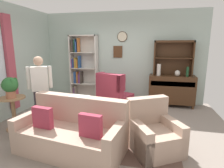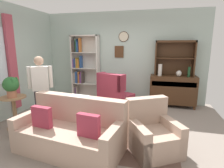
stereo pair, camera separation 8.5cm
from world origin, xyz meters
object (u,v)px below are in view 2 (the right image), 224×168
Objects in this scene: vase_round at (179,73)px; armchair_floral at (152,135)px; book_stack at (95,108)px; wingback_chair at (115,96)px; plant_stand at (14,109)px; sideboard at (173,90)px; potted_plant_large at (11,86)px; vase_tall at (160,70)px; bottle_wine at (189,72)px; bookshelf at (83,68)px; sideboard_hutch at (175,53)px; potted_plant_small at (18,127)px; coffee_table at (94,112)px; couch_floral at (71,133)px; person_reading at (41,86)px.

vase_round reaches higher than armchair_floral.
book_stack is at bearing 154.60° from armchair_floral.
wingback_chair reaches higher than plant_stand.
sideboard is 1.24× the size of armchair_floral.
armchair_floral is 2.41× the size of potted_plant_large.
wingback_chair is (-1.21, -0.60, -0.70)m from vase_tall.
bottle_wine is 2.18m from wingback_chair.
bookshelf is at bearing 178.28° from sideboard.
bookshelf is 2.55m from potted_plant_large.
sideboard is at bearing -1.72° from bookshelf.
sideboard_hutch is 4.36m from plant_stand.
bookshelf is at bearing -179.51° from sideboard_hutch.
potted_plant_large is at bearing -143.49° from sideboard_hutch.
sideboard_hutch is at bearing 153.04° from bottle_wine.
sideboard_hutch is at bearing 41.17° from potted_plant_small.
potted_plant_large is (-3.39, -2.40, 0.46)m from sideboard.
wingback_chair is at bearing -157.04° from sideboard.
plant_stand is 2.17× the size of potted_plant_small.
sideboard_hutch is at bearing 35.71° from plant_stand.
vase_round is at bearing -27.17° from sideboard.
plant_stand is at bearing -143.17° from vase_tall.
potted_plant_large is at bearing -142.29° from vase_tall.
vase_tall is 0.42× the size of coffee_table.
coffee_table is at bearing -139.62° from bottle_wine.
bottle_wine is at bearing 40.80° from book_stack.
sideboard_hutch is 6.47× the size of vase_round.
potted_plant_large is (-1.52, 0.43, 0.66)m from couch_floral.
couch_floral is 2.17m from wingback_chair.
sideboard is 3.92× the size of potted_plant_small.
sideboard is at bearing 47.42° from coffee_table.
person_reading is at bearing -134.40° from wingback_chair.
vase_round is 0.24× the size of plant_stand.
couch_floral is (-1.87, -2.94, -1.25)m from sideboard_hutch.
bookshelf is 2.96m from vase_round.
armchair_floral reaches higher than potted_plant_small.
person_reading is (0.45, 0.35, -0.06)m from potted_plant_large.
bookshelf is 3.57m from armchair_floral.
potted_plant_large is (-3.39, -2.51, -0.59)m from sideboard_hutch.
bookshelf is at bearing 118.19° from book_stack.
couch_floral reaches higher than potted_plant_small.
vase_round is 1.93m from wingback_chair.
vase_tall is 0.77× the size of potted_plant_large.
person_reading is (-0.12, -2.14, -0.15)m from bookshelf.
armchair_floral is 4.98× the size of book_stack.
potted_plant_large reaches higher than book_stack.
plant_stand is 0.74m from person_reading.
vase_round is 0.60× the size of bottle_wine.
sideboard_hutch reaches higher than book_stack.
bookshelf is 2.44m from vase_tall.
sideboard reaches higher than coffee_table.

